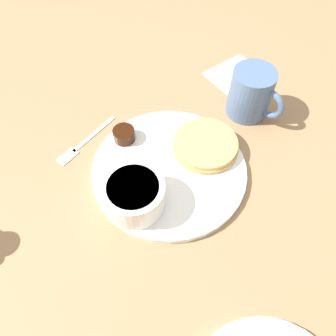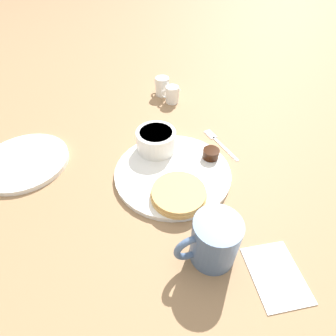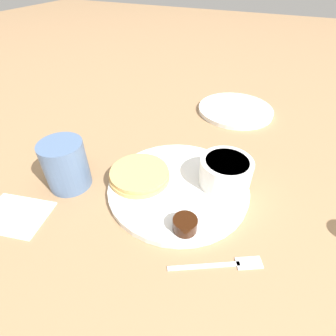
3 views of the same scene
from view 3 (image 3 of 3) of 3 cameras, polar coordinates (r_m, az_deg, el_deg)
ground_plane at (r=0.51m, az=2.22°, el=-4.58°), size 4.00×4.00×0.00m
plate at (r=0.51m, az=2.24°, el=-4.10°), size 0.27×0.27×0.01m
pancake_stack at (r=0.52m, az=-6.23°, el=-1.43°), size 0.12×0.12×0.02m
bowl at (r=0.50m, az=12.42°, el=-0.68°), size 0.10×0.10×0.05m
syrup_cup at (r=0.43m, az=3.72°, el=-12.15°), size 0.04×0.04×0.02m
butter_ramekin at (r=0.50m, az=14.09°, el=-2.73°), size 0.04×0.04×0.05m
coffee_mug at (r=0.53m, az=-21.27°, el=0.83°), size 0.08×0.11×0.10m
fork at (r=0.42m, az=12.69°, el=-19.76°), size 0.13×0.08×0.00m
napkin at (r=0.54m, az=-30.33°, el=-8.79°), size 0.13×0.11×0.00m
far_plate at (r=0.80m, az=14.44°, el=12.17°), size 0.21×0.21×0.01m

